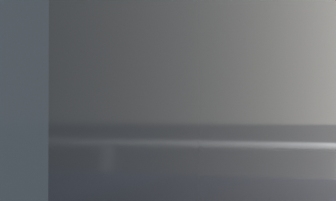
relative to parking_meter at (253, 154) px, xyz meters
name	(u,v)px	position (x,y,z in m)	size (l,w,h in m)	color
parking_meter	(253,154)	(0.00, 0.00, 0.00)	(0.15, 0.16, 1.49)	slate
pedestrian_at_meter	(110,156)	(-0.68, 0.14, -0.03)	(0.66, 0.59, 1.76)	brown
background_railing	(278,182)	(-0.22, 2.23, -0.33)	(24.06, 0.06, 1.00)	gray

